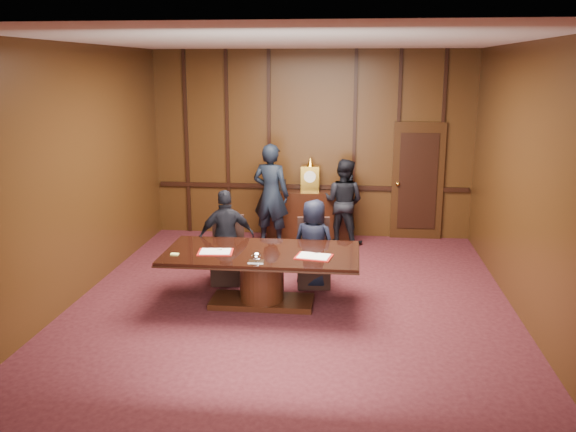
# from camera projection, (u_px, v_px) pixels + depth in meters

# --- Properties ---
(room) EXTENTS (7.00, 7.04, 3.50)m
(room) POSITION_uv_depth(u_px,v_px,m) (299.00, 177.00, 8.22)
(room) COLOR black
(room) RESTS_ON ground
(sideboard) EXTENTS (1.60, 0.45, 1.54)m
(sideboard) POSITION_uv_depth(u_px,v_px,m) (310.00, 213.00, 11.54)
(sideboard) COLOR black
(sideboard) RESTS_ON ground
(conference_table) EXTENTS (2.62, 1.32, 0.76)m
(conference_table) POSITION_uv_depth(u_px,v_px,m) (262.00, 269.00, 8.25)
(conference_table) COLOR black
(conference_table) RESTS_ON ground
(folder_left) EXTENTS (0.49, 0.37, 0.02)m
(folder_left) POSITION_uv_depth(u_px,v_px,m) (215.00, 252.00, 8.15)
(folder_left) COLOR #9F130E
(folder_left) RESTS_ON conference_table
(folder_right) EXTENTS (0.51, 0.41, 0.02)m
(folder_right) POSITION_uv_depth(u_px,v_px,m) (314.00, 256.00, 7.95)
(folder_right) COLOR #9F130E
(folder_right) RESTS_ON conference_table
(inkstand) EXTENTS (0.20, 0.14, 0.12)m
(inkstand) POSITION_uv_depth(u_px,v_px,m) (256.00, 258.00, 7.75)
(inkstand) COLOR white
(inkstand) RESTS_ON conference_table
(notepad) EXTENTS (0.10, 0.08, 0.01)m
(notepad) POSITION_uv_depth(u_px,v_px,m) (175.00, 254.00, 8.05)
(notepad) COLOR #FFFD7C
(notepad) RESTS_ON conference_table
(chair_left) EXTENTS (0.53, 0.53, 0.99)m
(chair_left) POSITION_uv_depth(u_px,v_px,m) (228.00, 263.00, 9.22)
(chair_left) COLOR black
(chair_left) RESTS_ON ground
(chair_right) EXTENTS (0.53, 0.53, 0.99)m
(chair_right) POSITION_uv_depth(u_px,v_px,m) (314.00, 266.00, 9.08)
(chair_right) COLOR black
(chair_right) RESTS_ON ground
(signatory_left) EXTENTS (0.91, 0.61, 1.43)m
(signatory_left) POSITION_uv_depth(u_px,v_px,m) (226.00, 237.00, 9.05)
(signatory_left) COLOR black
(signatory_left) RESTS_ON ground
(signatory_right) EXTENTS (0.74, 0.59, 1.31)m
(signatory_right) POSITION_uv_depth(u_px,v_px,m) (314.00, 244.00, 8.92)
(signatory_right) COLOR black
(signatory_right) RESTS_ON ground
(witness_left) EXTENTS (0.77, 0.60, 1.86)m
(witness_left) POSITION_uv_depth(u_px,v_px,m) (271.00, 195.00, 11.01)
(witness_left) COLOR black
(witness_left) RESTS_ON ground
(witness_right) EXTENTS (0.92, 0.83, 1.57)m
(witness_right) POSITION_uv_depth(u_px,v_px,m) (344.00, 202.00, 11.13)
(witness_right) COLOR black
(witness_right) RESTS_ON ground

